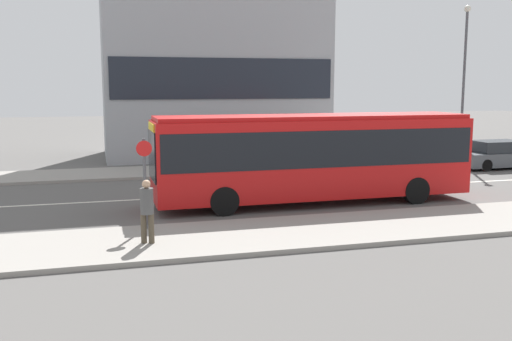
% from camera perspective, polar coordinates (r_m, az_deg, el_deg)
% --- Properties ---
extents(ground_plane, '(120.00, 120.00, 0.00)m').
position_cam_1_polar(ground_plane, '(22.04, -1.76, -2.40)').
color(ground_plane, '#595654').
extents(sidewalk_near, '(44.00, 3.50, 0.13)m').
position_cam_1_polar(sidewalk_near, '(16.17, 3.59, -6.21)').
color(sidewalk_near, gray).
rests_on(sidewalk_near, ground_plane).
extents(sidewalk_far, '(44.00, 3.50, 0.13)m').
position_cam_1_polar(sidewalk_far, '(28.05, -4.83, 0.07)').
color(sidewalk_far, gray).
rests_on(sidewalk_far, ground_plane).
extents(lane_centerline, '(41.80, 0.16, 0.01)m').
position_cam_1_polar(lane_centerline, '(22.04, -1.76, -2.39)').
color(lane_centerline, silver).
rests_on(lane_centerline, ground_plane).
extents(apartment_block_left_tower, '(12.75, 6.94, 16.49)m').
position_cam_1_polar(apartment_block_left_tower, '(34.86, -4.42, 15.20)').
color(apartment_block_left_tower, '#9EA3A8').
rests_on(apartment_block_left_tower, ground_plane).
extents(city_bus, '(11.29, 2.49, 3.15)m').
position_cam_1_polar(city_bus, '(20.26, 5.73, 1.79)').
color(city_bus, red).
rests_on(city_bus, ground_plane).
extents(parked_car_0, '(4.31, 1.77, 1.40)m').
position_cam_1_polar(parked_car_0, '(31.42, 23.07, 1.41)').
color(parked_car_0, '#4C5156').
rests_on(parked_car_0, ground_plane).
extents(pedestrian_near_stop, '(0.34, 0.34, 1.66)m').
position_cam_1_polar(pedestrian_near_stop, '(14.91, -10.85, -3.65)').
color(pedestrian_near_stop, '#4C4233').
rests_on(pedestrian_near_stop, sidewalk_near).
extents(bus_stop_sign, '(0.44, 0.12, 2.57)m').
position_cam_1_polar(bus_stop_sign, '(16.32, -11.07, -0.58)').
color(bus_stop_sign, '#4C4C51').
rests_on(bus_stop_sign, sidewalk_near).
extents(street_lamp, '(0.36, 0.36, 8.20)m').
position_cam_1_polar(street_lamp, '(32.76, 20.12, 9.50)').
color(street_lamp, '#4C4C51').
rests_on(street_lamp, sidewalk_far).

